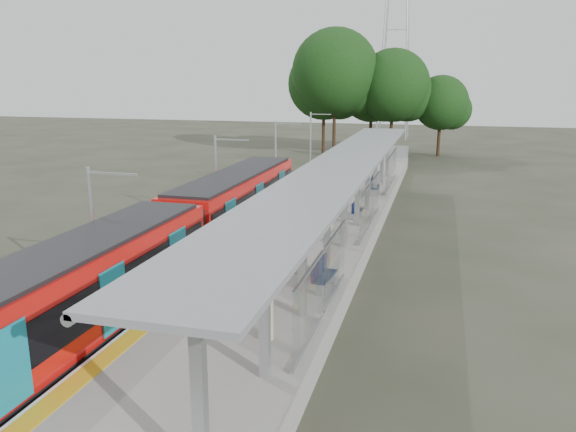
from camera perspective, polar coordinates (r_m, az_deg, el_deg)
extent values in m
cube|color=#59544C|center=(33.39, -3.64, -0.82)|extent=(3.00, 70.00, 0.24)
cube|color=gray|center=(32.15, 3.96, -0.70)|extent=(6.00, 50.00, 1.00)
cube|color=gold|center=(32.61, -0.42, 0.47)|extent=(0.60, 50.00, 0.02)
cube|color=#9EA0A5|center=(56.25, 9.05, 6.54)|extent=(6.00, 0.10, 1.20)
cube|color=black|center=(19.06, -20.46, -11.52)|extent=(2.50, 13.50, 0.70)
cube|color=red|center=(18.46, -20.88, -7.01)|extent=(2.65, 13.50, 2.50)
cube|color=black|center=(18.44, -20.89, -6.87)|extent=(2.72, 12.96, 1.20)
cube|color=black|center=(18.06, -21.23, -3.15)|extent=(2.40, 12.82, 0.15)
cube|color=#0D7288|center=(17.77, -17.25, -8.04)|extent=(0.04, 1.30, 2.00)
cube|color=black|center=(30.85, -5.24, -1.06)|extent=(2.50, 13.50, 0.70)
cube|color=red|center=(30.48, -5.31, 1.85)|extent=(2.65, 13.50, 2.50)
cube|color=black|center=(30.47, -5.31, 1.94)|extent=(2.72, 12.96, 1.20)
cube|color=black|center=(30.24, -5.36, 4.26)|extent=(2.40, 12.82, 0.15)
cube|color=#0D7288|center=(30.07, -2.87, 1.43)|extent=(0.04, 1.30, 2.00)
cylinder|color=black|center=(26.74, -8.76, -4.18)|extent=(2.20, 0.70, 0.70)
cube|color=black|center=(24.26, -11.12, -2.08)|extent=(2.30, 0.80, 2.40)
cube|color=#9EA0A5|center=(11.07, -8.97, -17.79)|extent=(0.25, 0.25, 3.50)
cube|color=#9EA0A5|center=(14.39, -2.39, -9.86)|extent=(0.25, 0.25, 3.50)
cube|color=#9EA0A5|center=(17.98, 1.48, -4.93)|extent=(0.25, 0.25, 3.50)
cube|color=#9EA0A5|center=(21.72, 4.00, -1.66)|extent=(0.25, 0.25, 3.50)
cube|color=#9EA0A5|center=(25.54, 5.77, 0.65)|extent=(0.25, 0.25, 3.50)
cube|color=#9EA0A5|center=(29.40, 7.08, 2.36)|extent=(0.25, 0.25, 3.50)
cube|color=#9EA0A5|center=(33.30, 8.09, 3.66)|extent=(0.25, 0.25, 3.50)
cube|color=#9EA0A5|center=(37.22, 8.89, 4.69)|extent=(0.25, 0.25, 3.50)
cube|color=#9EA0A5|center=(41.15, 9.53, 5.53)|extent=(0.25, 0.25, 3.50)
cube|color=#9EA0A5|center=(45.10, 10.07, 6.22)|extent=(0.25, 0.25, 3.50)
cube|color=gray|center=(27.20, 5.74, 5.38)|extent=(3.20, 38.00, 0.16)
cylinder|color=#9EA0A5|center=(27.51, 2.54, 5.36)|extent=(0.24, 38.00, 0.24)
cube|color=silver|center=(16.21, 2.19, -9.17)|extent=(0.05, 3.70, 2.20)
cube|color=silver|center=(19.88, 4.82, -4.81)|extent=(0.05, 3.70, 2.20)
cube|color=silver|center=(27.49, 7.88, 0.36)|extent=(0.05, 3.70, 2.20)
cube|color=silver|center=(31.37, 8.85, 1.99)|extent=(0.05, 3.70, 2.20)
cube|color=silver|center=(39.20, 10.21, 4.28)|extent=(0.05, 3.70, 2.20)
cube|color=silver|center=(43.14, 10.71, 5.11)|extent=(0.05, 3.70, 2.20)
cylinder|color=#382316|center=(65.08, 3.62, 8.58)|extent=(0.36, 0.36, 5.32)
sphere|color=#1D4112|center=(64.82, 3.69, 13.27)|extent=(8.09, 8.09, 8.09)
cylinder|color=#382316|center=(63.04, 4.71, 8.78)|extent=(0.36, 0.36, 6.17)
sphere|color=#1D4112|center=(62.81, 4.82, 14.39)|extent=(9.37, 9.37, 9.37)
cylinder|color=#382316|center=(67.63, 8.37, 8.44)|extent=(0.36, 0.36, 4.80)
sphere|color=#1D4112|center=(67.37, 8.52, 12.50)|extent=(7.29, 7.29, 7.29)
cylinder|color=#382316|center=(63.93, 10.42, 8.24)|extent=(0.36, 0.36, 5.21)
sphere|color=#1D4112|center=(63.66, 10.63, 12.92)|extent=(7.92, 7.92, 7.92)
cylinder|color=#382316|center=(65.82, 15.07, 7.60)|extent=(0.36, 0.36, 3.96)
sphere|color=#1D4112|center=(65.54, 15.28, 11.05)|extent=(6.02, 6.02, 6.02)
cylinder|color=#9EA0A5|center=(22.23, -19.14, -2.18)|extent=(0.16, 0.16, 5.40)
cube|color=#9EA0A5|center=(21.15, -17.42, 4.12)|extent=(2.00, 0.08, 0.08)
cylinder|color=#9EA0A5|center=(32.54, -7.29, 3.37)|extent=(0.16, 0.16, 5.40)
cube|color=#9EA0A5|center=(31.82, -5.74, 7.72)|extent=(2.00, 0.08, 0.08)
cylinder|color=#9EA0A5|center=(43.73, -1.27, 6.12)|extent=(0.16, 0.16, 5.40)
cube|color=#9EA0A5|center=(43.19, 0.01, 9.37)|extent=(2.00, 0.08, 0.08)
cylinder|color=#9EA0A5|center=(55.26, 2.30, 7.72)|extent=(0.16, 0.16, 5.40)
cube|color=#9EA0A5|center=(54.84, 3.36, 10.28)|extent=(2.00, 0.08, 0.08)
cube|color=#0F1E4C|center=(20.63, 3.76, -6.15)|extent=(0.67, 1.70, 0.07)
cube|color=#0F1E4C|center=(20.56, 3.17, -5.23)|extent=(0.24, 1.66, 0.61)
cube|color=#9EA0A5|center=(20.11, 3.37, -7.45)|extent=(0.45, 0.11, 0.49)
cube|color=#9EA0A5|center=(21.33, 4.11, -6.20)|extent=(0.45, 0.11, 0.49)
cube|color=#0F1E4C|center=(31.24, 7.10, 0.52)|extent=(0.49, 1.40, 0.06)
cube|color=#0F1E4C|center=(31.20, 6.78, 1.03)|extent=(0.13, 1.38, 0.51)
cube|color=#9EA0A5|center=(30.75, 6.94, -0.09)|extent=(0.37, 0.08, 0.40)
cube|color=#9EA0A5|center=(31.82, 7.23, 0.37)|extent=(0.37, 0.08, 0.40)
cube|color=#0F1E4C|center=(37.82, 8.84, 2.94)|extent=(0.62, 1.74, 0.07)
cube|color=#0F1E4C|center=(37.79, 8.51, 3.47)|extent=(0.18, 1.72, 0.63)
cube|color=#9EA0A5|center=(37.20, 8.70, 2.35)|extent=(0.46, 0.10, 0.50)
cube|color=#9EA0A5|center=(38.54, 8.94, 2.74)|extent=(0.46, 0.10, 0.50)
cylinder|color=beige|center=(16.75, -2.23, -9.91)|extent=(0.42, 0.42, 1.58)
cube|color=red|center=(16.39, -2.26, -6.87)|extent=(0.36, 0.21, 0.26)
cylinder|color=beige|center=(28.59, 4.14, 0.06)|extent=(0.40, 0.40, 1.51)
cube|color=red|center=(28.39, 4.17, 1.84)|extent=(0.36, 0.15, 0.25)
cylinder|color=#9EA0A5|center=(22.35, 1.19, -4.53)|extent=(0.51, 0.51, 1.00)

